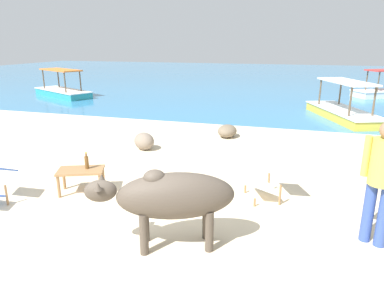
{
  "coord_description": "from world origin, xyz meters",
  "views": [
    {
      "loc": [
        2.2,
        -3.49,
        2.54
      ],
      "look_at": [
        0.27,
        3.0,
        0.55
      ],
      "focal_mm": 32.38,
      "sensor_mm": 36.0,
      "label": 1
    }
  ],
  "objects_px": {
    "boat_yellow": "(343,111)",
    "bottle": "(87,162)",
    "deck_chair_near": "(272,177)",
    "low_bench_table": "(81,173)",
    "cow": "(172,196)",
    "boat_teal": "(63,90)",
    "person_standing": "(382,175)"
  },
  "relations": [
    {
      "from": "boat_yellow",
      "to": "bottle",
      "type": "bearing_deg",
      "value": -53.32
    },
    {
      "from": "bottle",
      "to": "deck_chair_near",
      "type": "distance_m",
      "value": 3.14
    },
    {
      "from": "bottle",
      "to": "boat_yellow",
      "type": "bearing_deg",
      "value": 57.74
    },
    {
      "from": "low_bench_table",
      "to": "bottle",
      "type": "bearing_deg",
      "value": 17.52
    },
    {
      "from": "low_bench_table",
      "to": "deck_chair_near",
      "type": "bearing_deg",
      "value": -10.47
    },
    {
      "from": "cow",
      "to": "bottle",
      "type": "bearing_deg",
      "value": -52.29
    },
    {
      "from": "cow",
      "to": "boat_yellow",
      "type": "relative_size",
      "value": 0.48
    },
    {
      "from": "cow",
      "to": "boat_teal",
      "type": "relative_size",
      "value": 0.48
    },
    {
      "from": "bottle",
      "to": "low_bench_table",
      "type": "bearing_deg",
      "value": -139.69
    },
    {
      "from": "deck_chair_near",
      "to": "person_standing",
      "type": "height_order",
      "value": "person_standing"
    },
    {
      "from": "cow",
      "to": "boat_yellow",
      "type": "height_order",
      "value": "boat_yellow"
    },
    {
      "from": "low_bench_table",
      "to": "person_standing",
      "type": "height_order",
      "value": "person_standing"
    },
    {
      "from": "person_standing",
      "to": "boat_teal",
      "type": "bearing_deg",
      "value": 79.23
    },
    {
      "from": "person_standing",
      "to": "boat_teal",
      "type": "distance_m",
      "value": 15.57
    },
    {
      "from": "deck_chair_near",
      "to": "person_standing",
      "type": "xyz_separation_m",
      "value": [
        1.36,
        -1.0,
        0.56
      ]
    },
    {
      "from": "bottle",
      "to": "deck_chair_near",
      "type": "bearing_deg",
      "value": 11.35
    },
    {
      "from": "boat_yellow",
      "to": "deck_chair_near",
      "type": "bearing_deg",
      "value": -35.68
    },
    {
      "from": "boat_yellow",
      "to": "boat_teal",
      "type": "distance_m",
      "value": 12.62
    },
    {
      "from": "bottle",
      "to": "boat_yellow",
      "type": "relative_size",
      "value": 0.08
    },
    {
      "from": "deck_chair_near",
      "to": "boat_yellow",
      "type": "bearing_deg",
      "value": -129.25
    },
    {
      "from": "bottle",
      "to": "boat_yellow",
      "type": "distance_m",
      "value": 9.3
    },
    {
      "from": "deck_chair_near",
      "to": "boat_teal",
      "type": "distance_m",
      "value": 13.87
    },
    {
      "from": "boat_yellow",
      "to": "person_standing",
      "type": "bearing_deg",
      "value": -24.74
    },
    {
      "from": "low_bench_table",
      "to": "deck_chair_near",
      "type": "distance_m",
      "value": 3.23
    },
    {
      "from": "cow",
      "to": "boat_teal",
      "type": "xyz_separation_m",
      "value": [
        -9.51,
        10.74,
        -0.44
      ]
    },
    {
      "from": "boat_teal",
      "to": "person_standing",
      "type": "bearing_deg",
      "value": 166.62
    },
    {
      "from": "boat_teal",
      "to": "bottle",
      "type": "bearing_deg",
      "value": 154.61
    },
    {
      "from": "cow",
      "to": "deck_chair_near",
      "type": "bearing_deg",
      "value": -142.78
    },
    {
      "from": "deck_chair_near",
      "to": "boat_teal",
      "type": "bearing_deg",
      "value": -64.72
    },
    {
      "from": "cow",
      "to": "boat_teal",
      "type": "distance_m",
      "value": 14.35
    },
    {
      "from": "deck_chair_near",
      "to": "boat_yellow",
      "type": "distance_m",
      "value": 7.49
    },
    {
      "from": "bottle",
      "to": "boat_yellow",
      "type": "height_order",
      "value": "boat_yellow"
    }
  ]
}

